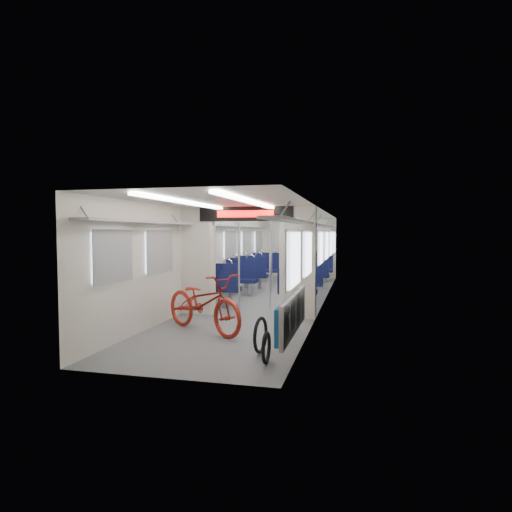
{
  "coord_description": "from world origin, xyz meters",
  "views": [
    {
      "loc": [
        2.28,
        -10.69,
        1.78
      ],
      "look_at": [
        0.05,
        -1.38,
        1.24
      ],
      "focal_mm": 30.0,
      "sensor_mm": 36.0,
      "label": 1
    }
  ],
  "objects_px": {
    "seat_bay_near_left": "(231,278)",
    "seat_bay_near_right": "(302,282)",
    "stanchion_near_right": "(270,260)",
    "bike_hoop_a": "(266,349)",
    "seat_bay_far_left": "(259,268)",
    "bike_hoop_b": "(261,337)",
    "flip_bench": "(292,314)",
    "stanchion_far_right": "(292,253)",
    "bicycle": "(203,302)",
    "bike_hoop_c": "(276,326)",
    "seat_bay_far_right": "(317,268)",
    "stanchion_far_left": "(271,253)",
    "stanchion_near_left": "(239,259)"
  },
  "relations": [
    {
      "from": "bike_hoop_c",
      "to": "stanchion_near_left",
      "type": "height_order",
      "value": "stanchion_near_left"
    },
    {
      "from": "flip_bench",
      "to": "stanchion_far_right",
      "type": "xyz_separation_m",
      "value": [
        -0.95,
        6.27,
        0.57
      ]
    },
    {
      "from": "seat_bay_far_right",
      "to": "bike_hoop_a",
      "type": "bearing_deg",
      "value": -88.95
    },
    {
      "from": "bike_hoop_c",
      "to": "stanchion_far_right",
      "type": "xyz_separation_m",
      "value": [
        -0.54,
        5.44,
        0.95
      ]
    },
    {
      "from": "seat_bay_near_right",
      "to": "stanchion_far_left",
      "type": "relative_size",
      "value": 0.85
    },
    {
      "from": "seat_bay_near_left",
      "to": "seat_bay_near_right",
      "type": "bearing_deg",
      "value": -3.84
    },
    {
      "from": "seat_bay_far_left",
      "to": "stanchion_near_right",
      "type": "relative_size",
      "value": 0.98
    },
    {
      "from": "seat_bay_near_left",
      "to": "seat_bay_far_right",
      "type": "distance_m",
      "value": 4.16
    },
    {
      "from": "bike_hoop_a",
      "to": "bike_hoop_b",
      "type": "xyz_separation_m",
      "value": [
        -0.19,
        0.47,
        0.05
      ]
    },
    {
      "from": "bicycle",
      "to": "seat_bay_near_left",
      "type": "bearing_deg",
      "value": 41.0
    },
    {
      "from": "bicycle",
      "to": "seat_bay_near_right",
      "type": "xyz_separation_m",
      "value": [
        1.31,
        3.45,
        -0.0
      ]
    },
    {
      "from": "bike_hoop_c",
      "to": "seat_bay_near_left",
      "type": "xyz_separation_m",
      "value": [
        -1.88,
        3.67,
        0.36
      ]
    },
    {
      "from": "flip_bench",
      "to": "seat_bay_near_right",
      "type": "xyz_separation_m",
      "value": [
        -0.42,
        4.38,
        -0.05
      ]
    },
    {
      "from": "bike_hoop_a",
      "to": "bike_hoop_c",
      "type": "relative_size",
      "value": 0.98
    },
    {
      "from": "seat_bay_far_right",
      "to": "stanchion_far_left",
      "type": "relative_size",
      "value": 0.98
    },
    {
      "from": "bike_hoop_b",
      "to": "seat_bay_far_right",
      "type": "distance_m",
      "value": 8.37
    },
    {
      "from": "seat_bay_near_left",
      "to": "stanchion_near_right",
      "type": "xyz_separation_m",
      "value": [
        1.29,
        -1.25,
        0.58
      ]
    },
    {
      "from": "stanchion_near_right",
      "to": "seat_bay_near_right",
      "type": "bearing_deg",
      "value": 62.72
    },
    {
      "from": "stanchion_near_left",
      "to": "stanchion_far_left",
      "type": "bearing_deg",
      "value": 88.57
    },
    {
      "from": "bicycle",
      "to": "bike_hoop_a",
      "type": "bearing_deg",
      "value": -104.36
    },
    {
      "from": "seat_bay_near_right",
      "to": "seat_bay_far_right",
      "type": "xyz_separation_m",
      "value": [
        -0.0,
        3.84,
        0.04
      ]
    },
    {
      "from": "bike_hoop_a",
      "to": "stanchion_near_left",
      "type": "height_order",
      "value": "stanchion_near_left"
    },
    {
      "from": "stanchion_near_right",
      "to": "bike_hoop_a",
      "type": "bearing_deg",
      "value": -79.15
    },
    {
      "from": "seat_bay_near_left",
      "to": "stanchion_far_right",
      "type": "height_order",
      "value": "stanchion_far_right"
    },
    {
      "from": "flip_bench",
      "to": "stanchion_far_right",
      "type": "distance_m",
      "value": 6.36
    },
    {
      "from": "seat_bay_near_right",
      "to": "stanchion_far_right",
      "type": "xyz_separation_m",
      "value": [
        -0.53,
        1.89,
        0.62
      ]
    },
    {
      "from": "stanchion_far_left",
      "to": "seat_bay_near_left",
      "type": "bearing_deg",
      "value": -107.72
    },
    {
      "from": "bicycle",
      "to": "bike_hoop_b",
      "type": "height_order",
      "value": "bicycle"
    },
    {
      "from": "seat_bay_far_left",
      "to": "bike_hoop_b",
      "type": "bearing_deg",
      "value": -76.79
    },
    {
      "from": "bike_hoop_a",
      "to": "seat_bay_far_right",
      "type": "height_order",
      "value": "seat_bay_far_right"
    },
    {
      "from": "seat_bay_near_right",
      "to": "stanchion_far_left",
      "type": "height_order",
      "value": "stanchion_far_left"
    },
    {
      "from": "seat_bay_near_right",
      "to": "seat_bay_far_left",
      "type": "relative_size",
      "value": 0.87
    },
    {
      "from": "stanchion_near_left",
      "to": "stanchion_near_right",
      "type": "xyz_separation_m",
      "value": [
        0.72,
        0.03,
        0.0
      ]
    },
    {
      "from": "bike_hoop_b",
      "to": "stanchion_near_left",
      "type": "height_order",
      "value": "stanchion_near_left"
    },
    {
      "from": "bike_hoop_b",
      "to": "stanchion_far_left",
      "type": "distance_m",
      "value": 6.86
    },
    {
      "from": "flip_bench",
      "to": "bike_hoop_b",
      "type": "relative_size",
      "value": 3.98
    },
    {
      "from": "bicycle",
      "to": "seat_bay_far_left",
      "type": "distance_m",
      "value": 6.81
    },
    {
      "from": "bike_hoop_c",
      "to": "stanchion_near_left",
      "type": "relative_size",
      "value": 0.2
    },
    {
      "from": "seat_bay_far_right",
      "to": "stanchion_near_right",
      "type": "bearing_deg",
      "value": -96.66
    },
    {
      "from": "seat_bay_near_right",
      "to": "stanchion_near_right",
      "type": "bearing_deg",
      "value": -117.28
    },
    {
      "from": "stanchion_far_right",
      "to": "seat_bay_near_right",
      "type": "bearing_deg",
      "value": -74.27
    },
    {
      "from": "seat_bay_near_left",
      "to": "seat_bay_near_right",
      "type": "relative_size",
      "value": 1.15
    },
    {
      "from": "bike_hoop_b",
      "to": "stanchion_far_left",
      "type": "xyz_separation_m",
      "value": [
        -1.19,
        6.7,
        0.9
      ]
    },
    {
      "from": "bike_hoop_c",
      "to": "seat_bay_far_right",
      "type": "bearing_deg",
      "value": 90.09
    },
    {
      "from": "bicycle",
      "to": "seat_bay_near_left",
      "type": "relative_size",
      "value": 0.9
    },
    {
      "from": "bicycle",
      "to": "seat_bay_far_left",
      "type": "height_order",
      "value": "seat_bay_far_left"
    },
    {
      "from": "bike_hoop_a",
      "to": "seat_bay_far_left",
      "type": "distance_m",
      "value": 8.58
    },
    {
      "from": "stanchion_near_right",
      "to": "stanchion_far_right",
      "type": "xyz_separation_m",
      "value": [
        0.05,
        3.01,
        0.0
      ]
    },
    {
      "from": "bicycle",
      "to": "bike_hoop_a",
      "type": "height_order",
      "value": "bicycle"
    },
    {
      "from": "bike_hoop_b",
      "to": "seat_bay_far_right",
      "type": "height_order",
      "value": "seat_bay_far_right"
    }
  ]
}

